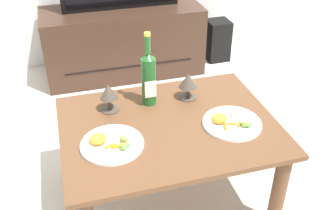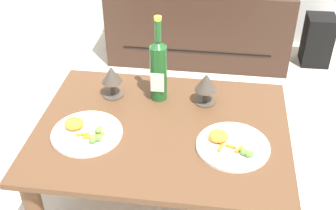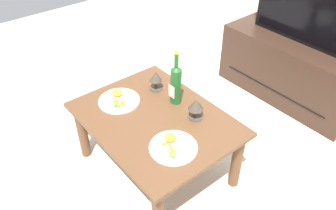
# 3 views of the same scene
# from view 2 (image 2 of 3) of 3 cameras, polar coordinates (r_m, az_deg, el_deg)

# --- Properties ---
(ground_plane) EXTENTS (6.40, 6.40, 0.00)m
(ground_plane) POSITION_cam_2_polar(r_m,az_deg,el_deg) (2.05, -0.71, -13.31)
(ground_plane) COLOR beige
(dining_table) EXTENTS (1.01, 0.77, 0.47)m
(dining_table) POSITION_cam_2_polar(r_m,az_deg,el_deg) (1.78, -0.80, -5.11)
(dining_table) COLOR brown
(dining_table) RESTS_ON ground_plane
(tv_stand) EXTENTS (1.24, 0.49, 0.54)m
(tv_stand) POSITION_cam_2_polar(r_m,az_deg,el_deg) (3.08, 4.17, 10.97)
(tv_stand) COLOR #382319
(tv_stand) RESTS_ON ground_plane
(floor_speaker) EXTENTS (0.19, 0.19, 0.35)m
(floor_speaker) POSITION_cam_2_polar(r_m,az_deg,el_deg) (3.20, 19.13, 8.09)
(floor_speaker) COLOR black
(floor_speaker) RESTS_ON ground_plane
(wine_bottle) EXTENTS (0.07, 0.07, 0.38)m
(wine_bottle) POSITION_cam_2_polar(r_m,az_deg,el_deg) (1.82, -1.27, 4.92)
(wine_bottle) COLOR #1E5923
(wine_bottle) RESTS_ON dining_table
(goblet_left) EXTENTS (0.09, 0.09, 0.14)m
(goblet_left) POSITION_cam_2_polar(r_m,az_deg,el_deg) (1.88, -7.45, 3.76)
(goblet_left) COLOR #473D33
(goblet_left) RESTS_ON dining_table
(goblet_right) EXTENTS (0.10, 0.10, 0.14)m
(goblet_right) POSITION_cam_2_polar(r_m,az_deg,el_deg) (1.82, 5.04, 2.83)
(goblet_right) COLOR #473D33
(goblet_right) RESTS_ON dining_table
(dinner_plate_left) EXTENTS (0.28, 0.28, 0.05)m
(dinner_plate_left) POSITION_cam_2_polar(r_m,az_deg,el_deg) (1.71, -10.75, -3.48)
(dinner_plate_left) COLOR white
(dinner_plate_left) RESTS_ON dining_table
(dinner_plate_right) EXTENTS (0.28, 0.28, 0.05)m
(dinner_plate_right) POSITION_cam_2_polar(r_m,az_deg,el_deg) (1.64, 8.47, -5.19)
(dinner_plate_right) COLOR white
(dinner_plate_right) RESTS_ON dining_table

